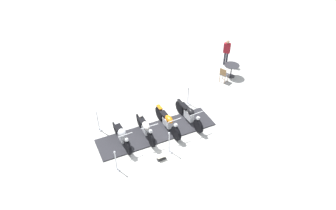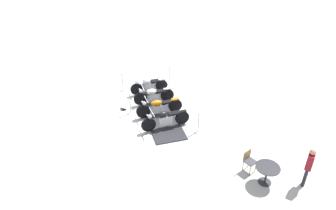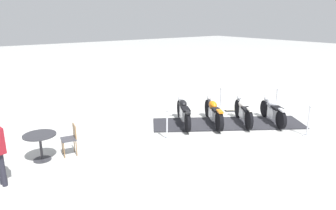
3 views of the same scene
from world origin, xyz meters
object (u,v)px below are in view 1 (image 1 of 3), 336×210
stanchion_left_front (98,124)px  info_placard (161,158)px  stanchion_left_rear (188,99)px  stanchion_right_mid (169,146)px  motorcycle_copper (168,122)px  cafe_chair_near_table (224,74)px  stanchion_right_front (116,163)px  cafe_table (232,68)px  motorcycle_cream (145,128)px  bystander_person (227,50)px  motorcycle_chrome (122,136)px  motorcycle_black (189,115)px

stanchion_left_front → info_placard: size_ratio=2.46×
stanchion_left_rear → stanchion_left_front: (-3.96, 2.57, 0.08)m
stanchion_right_mid → info_placard: stanchion_right_mid is taller
motorcycle_copper → cafe_chair_near_table: size_ratio=2.28×
stanchion_left_front → cafe_chair_near_table: size_ratio=1.21×
stanchion_right_front → stanchion_left_rear: 5.42m
info_placard → cafe_table: bearing=-146.7°
stanchion_left_front → motorcycle_cream: bearing=-70.1°
stanchion_right_front → bystander_person: bearing=-2.1°
motorcycle_chrome → cafe_chair_near_table: 7.25m
motorcycle_chrome → cafe_table: size_ratio=2.08×
motorcycle_cream → cafe_table: bearing=112.7°
stanchion_left_front → motorcycle_copper: bearing=-58.0°
stanchion_left_rear → cafe_table: 3.82m
motorcycle_chrome → motorcycle_cream: (0.94, -0.61, 0.01)m
info_placard → cafe_chair_near_table: 6.91m
motorcycle_chrome → stanchion_left_rear: size_ratio=1.78×
motorcycle_cream → stanchion_left_rear: 3.23m
motorcycle_chrome → cafe_table: bearing=106.7°
info_placard → motorcycle_black: bearing=-144.1°
motorcycle_cream → motorcycle_copper: (0.94, -0.61, -0.03)m
stanchion_left_front → cafe_table: (7.67, -3.44, 0.19)m
stanchion_left_front → cafe_chair_near_table: bearing=-25.7°
info_placard → stanchion_right_front: bearing=-8.1°
cafe_chair_near_table → stanchion_left_rear: bearing=175.8°
motorcycle_copper → cafe_table: motorcycle_copper is taller
motorcycle_chrome → stanchion_right_mid: bearing=49.6°
motorcycle_cream → stanchion_right_mid: (-0.24, -1.40, -0.18)m
stanchion_left_front → motorcycle_chrome: bearing=-96.4°
stanchion_right_mid → cafe_table: bearing=0.7°
bystander_person → stanchion_left_front: bearing=-27.3°
stanchion_left_rear → motorcycle_black: bearing=-149.6°
motorcycle_copper → info_placard: motorcycle_copper is taller
cafe_chair_near_table → motorcycle_chrome: bearing=175.6°
motorcycle_copper → cafe_chair_near_table: (5.16, -0.56, 0.05)m
motorcycle_chrome → bystander_person: bearing=113.5°
motorcycle_black → cafe_chair_near_table: motorcycle_black is taller
motorcycle_copper → info_placard: size_ratio=4.65×
cafe_table → bystander_person: bystander_person is taller
motorcycle_black → stanchion_right_mid: bearing=-56.4°
motorcycle_cream → stanchion_right_mid: 1.43m
motorcycle_black → info_placard: (-2.67, -0.13, -0.46)m
motorcycle_chrome → stanchion_right_front: stanchion_right_front is taller
motorcycle_cream → stanchion_right_front: bearing=-53.7°
motorcycle_chrome → stanchion_left_front: stanchion_left_front is taller
stanchion_right_mid → stanchion_left_rear: size_ratio=1.08×
motorcycle_black → motorcycle_copper: bearing=-94.2°
motorcycle_black → stanchion_right_front: (-4.09, 1.11, -0.17)m
stanchion_left_rear → info_placard: bearing=-167.2°
bystander_person → motorcycle_cream: bearing=-14.2°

